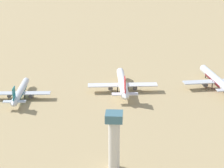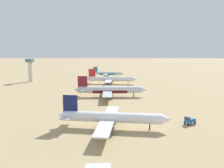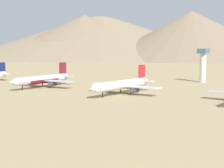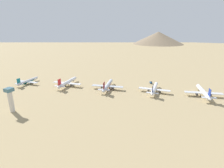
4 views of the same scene
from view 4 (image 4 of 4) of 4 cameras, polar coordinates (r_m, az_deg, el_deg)
The scene contains 9 objects.
ground_plane at distance 255.58m, azimuth -1.48°, elevation -1.62°, with size 1800.00×1800.00×0.00m, color tan.
parked_jet_0 at distance 256.65m, azimuth 26.95°, elevation -2.24°, with size 56.06×46.03×16.34m.
parked_jet_1 at distance 249.04m, azimuth 13.27°, elevation -1.41°, with size 51.71×42.02×14.91m.
parked_jet_2 at distance 254.60m, azimuth -1.40°, elevation -0.43°, with size 55.23×45.26×16.02m.
parked_jet_3 at distance 276.29m, azimuth -13.96°, elevation 0.51°, with size 55.04×44.85×15.87m.
parked_jet_4 at distance 306.48m, azimuth -25.14°, elevation 0.84°, with size 45.84×37.28×13.21m.
service_truck at distance 285.70m, azimuth 12.23°, elevation 0.52°, with size 5.69×4.88×3.90m.
control_tower at distance 211.60m, azimuth -29.48°, elevation -4.04°, with size 7.20×7.20×25.87m.
desert_hill_2 at distance 960.40m, azimuth 14.40°, elevation 13.99°, with size 252.66×252.66×60.21m, color #847056.
Camera 4 is at (-218.72, -101.36, 84.91)m, focal length 28.86 mm.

